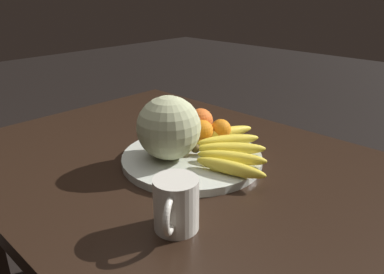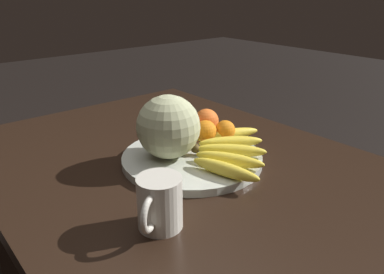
{
  "view_description": "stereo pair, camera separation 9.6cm",
  "coord_description": "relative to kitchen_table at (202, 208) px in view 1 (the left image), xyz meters",
  "views": [
    {
      "loc": [
        0.55,
        -0.61,
        1.18
      ],
      "look_at": [
        -0.06,
        0.03,
        0.82
      ],
      "focal_mm": 35.0,
      "sensor_mm": 36.0,
      "label": 1
    },
    {
      "loc": [
        0.62,
        -0.54,
        1.18
      ],
      "look_at": [
        -0.06,
        0.03,
        0.82
      ],
      "focal_mm": 35.0,
      "sensor_mm": 36.0,
      "label": 2
    }
  ],
  "objects": [
    {
      "name": "melon",
      "position": [
        -0.09,
        -0.02,
        0.2
      ],
      "size": [
        0.16,
        0.16,
        0.16
      ],
      "color": "#B2B789",
      "rests_on": "fruit_bowl"
    },
    {
      "name": "orange_mid_center",
      "position": [
        -0.1,
        0.11,
        0.16
      ],
      "size": [
        0.06,
        0.06,
        0.06
      ],
      "color": "orange",
      "rests_on": "fruit_bowl"
    },
    {
      "name": "fruit_bowl",
      "position": [
        -0.06,
        0.03,
        0.11
      ],
      "size": [
        0.37,
        0.37,
        0.02
      ],
      "color": "beige",
      "rests_on": "kitchen_table"
    },
    {
      "name": "ceramic_mug",
      "position": [
        0.12,
        -0.2,
        0.16
      ],
      "size": [
        0.09,
        0.12,
        0.1
      ],
      "rotation": [
        0.0,
        0.0,
        5.29
      ],
      "color": "beige",
      "rests_on": "kitchen_table"
    },
    {
      "name": "kitchen_table",
      "position": [
        0.0,
        0.0,
        0.0
      ],
      "size": [
        1.37,
        0.89,
        0.75
      ],
      "color": "black",
      "rests_on": "ground_plane"
    },
    {
      "name": "produce_tag",
      "position": [
        -0.14,
        0.12,
        0.12
      ],
      "size": [
        0.08,
        0.04,
        0.0
      ],
      "rotation": [
        0.0,
        0.0,
        0.13
      ],
      "color": "white",
      "rests_on": "fruit_bowl"
    },
    {
      "name": "orange_back_left",
      "position": [
        -0.15,
        0.16,
        0.16
      ],
      "size": [
        0.07,
        0.07,
        0.07
      ],
      "color": "orange",
      "rests_on": "fruit_bowl"
    },
    {
      "name": "orange_front_right",
      "position": [
        -0.08,
        0.16,
        0.15
      ],
      "size": [
        0.06,
        0.06,
        0.06
      ],
      "color": "orange",
      "rests_on": "fruit_bowl"
    },
    {
      "name": "banana_bunch",
      "position": [
        0.01,
        0.09,
        0.14
      ],
      "size": [
        0.28,
        0.29,
        0.03
      ],
      "rotation": [
        0.0,
        0.0,
        7.03
      ],
      "color": "#473819",
      "rests_on": "fruit_bowl"
    },
    {
      "name": "orange_front_left",
      "position": [
        -0.16,
        0.09,
        0.15
      ],
      "size": [
        0.06,
        0.06,
        0.06
      ],
      "color": "orange",
      "rests_on": "fruit_bowl"
    }
  ]
}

